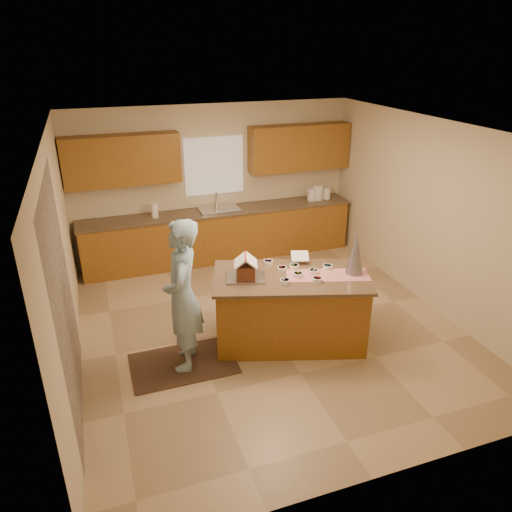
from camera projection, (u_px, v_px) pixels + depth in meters
The scene contains 28 objects.
floor at pixel (267, 326), 6.77m from camera, with size 5.50×5.50×0.00m, color tan.
ceiling at pixel (270, 129), 5.67m from camera, with size 5.50×5.50×0.00m, color silver.
wall_back at pixel (214, 182), 8.59m from camera, with size 5.50×5.50×0.00m, color beige.
wall_front at pixel (389, 357), 3.85m from camera, with size 5.50×5.50×0.00m, color beige.
wall_left at pixel (62, 263), 5.47m from camera, with size 5.50×5.50×0.00m, color beige.
wall_right at pixel (430, 215), 6.97m from camera, with size 5.50×5.50×0.00m, color beige.
stone_accent at pixel (64, 304), 4.83m from camera, with size 2.50×2.50×0.00m, color gray.
window_curtain at pixel (214, 166), 8.44m from camera, with size 1.05×0.03×1.00m, color white.
back_counter_base at pixel (220, 236), 8.70m from camera, with size 4.80×0.60×0.88m, color olive.
back_counter_top at pixel (219, 211), 8.52m from camera, with size 4.85×0.63×0.04m, color brown.
upper_cabinet_left at pixel (122, 160), 7.75m from camera, with size 1.85×0.35×0.80m, color #89601D.
upper_cabinet_right at pixel (299, 147), 8.68m from camera, with size 1.85×0.35×0.80m, color #89601D.
sink at pixel (219, 212), 8.52m from camera, with size 0.70×0.45×0.12m, color silver.
faucet at pixel (216, 200), 8.61m from camera, with size 0.03×0.03×0.28m, color silver.
island_base at pixel (290, 310), 6.27m from camera, with size 1.86×0.93×0.91m, color olive.
island_top at pixel (291, 277), 6.07m from camera, with size 1.94×1.01×0.04m, color brown.
table_runner at pixel (328, 275), 6.08m from camera, with size 1.03×0.37×0.01m, color red.
baking_tray at pixel (246, 277), 6.00m from camera, with size 0.48×0.35×0.03m, color silver.
cookbook at pixel (300, 256), 6.39m from camera, with size 0.23×0.02×0.19m, color white.
tinsel_tree at pixel (356, 253), 6.02m from camera, with size 0.23×0.23×0.57m, color #AAA9B6.
rug at pixel (183, 364), 5.96m from camera, with size 1.27×0.83×0.01m, color black.
boy at pixel (183, 296), 5.60m from camera, with size 0.68×0.45×1.87m, color #8BB0C6.
canister_a at pixel (312, 194), 9.00m from camera, with size 0.17×0.17×0.23m, color white.
canister_b at pixel (318, 193), 9.03m from camera, with size 0.19×0.19×0.27m, color white.
canister_c at pixel (327, 193), 9.09m from camera, with size 0.15×0.15×0.21m, color white.
paper_towel at pixel (155, 210), 8.12m from camera, with size 0.11×0.11×0.25m, color white.
gingerbread_house at pixel (246, 269), 5.95m from camera, with size 0.36×0.36×0.29m.
candy_bowls at pixel (298, 271), 6.12m from camera, with size 0.80×0.79×0.06m.
Camera 1 is at (-2.05, -5.41, 3.65)m, focal length 33.91 mm.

